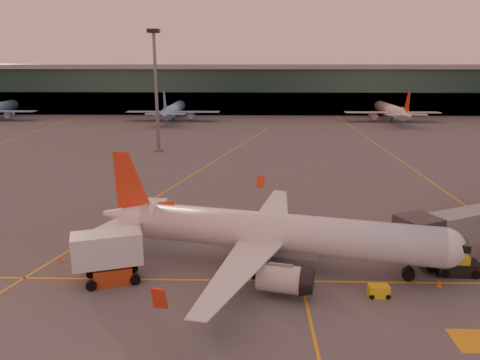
{
  "coord_description": "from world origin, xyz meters",
  "views": [
    {
      "loc": [
        0.34,
        -34.15,
        19.81
      ],
      "look_at": [
        -1.1,
        22.44,
        5.0
      ],
      "focal_mm": 35.0,
      "sensor_mm": 36.0,
      "label": 1
    }
  ],
  "objects_px": {
    "main_airplane": "(271,233)",
    "catering_truck": "(108,254)",
    "pushback_tug": "(457,266)",
    "gpu_cart": "(379,291)"
  },
  "relations": [
    {
      "from": "main_airplane",
      "to": "gpu_cart",
      "type": "distance_m",
      "value": 11.06
    },
    {
      "from": "catering_truck",
      "to": "pushback_tug",
      "type": "relative_size",
      "value": 1.66
    },
    {
      "from": "main_airplane",
      "to": "pushback_tug",
      "type": "xyz_separation_m",
      "value": [
        17.5,
        -1.14,
        -2.66
      ]
    },
    {
      "from": "gpu_cart",
      "to": "pushback_tug",
      "type": "relative_size",
      "value": 0.46
    },
    {
      "from": "main_airplane",
      "to": "catering_truck",
      "type": "distance_m",
      "value": 15.21
    },
    {
      "from": "pushback_tug",
      "to": "main_airplane",
      "type": "bearing_deg",
      "value": 178.59
    },
    {
      "from": "main_airplane",
      "to": "pushback_tug",
      "type": "height_order",
      "value": "main_airplane"
    },
    {
      "from": "main_airplane",
      "to": "catering_truck",
      "type": "relative_size",
      "value": 5.29
    },
    {
      "from": "main_airplane",
      "to": "pushback_tug",
      "type": "relative_size",
      "value": 8.79
    },
    {
      "from": "catering_truck",
      "to": "pushback_tug",
      "type": "xyz_separation_m",
      "value": [
        32.27,
        2.41,
        -1.87
      ]
    }
  ]
}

